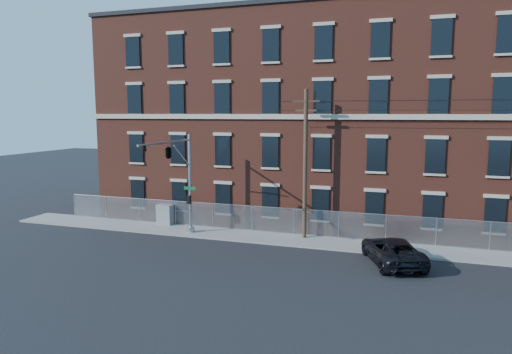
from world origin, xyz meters
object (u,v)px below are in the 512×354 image
object	(u,v)px
utility_cabinet	(165,215)
traffic_signal_mast	(174,162)
utility_pole_near	(305,162)
pickup_truck	(392,250)

from	to	relation	value
utility_cabinet	traffic_signal_mast	bearing A→B (deg)	-48.59
utility_pole_near	utility_cabinet	size ratio (longest dim) A/B	6.61
utility_pole_near	utility_cabinet	world-z (taller)	utility_pole_near
traffic_signal_mast	pickup_truck	distance (m)	14.63
traffic_signal_mast	pickup_truck	size ratio (longest dim) A/B	1.29
traffic_signal_mast	utility_pole_near	bearing A→B (deg)	23.14
traffic_signal_mast	pickup_truck	xyz separation A→B (m)	(13.87, -0.03, -4.63)
traffic_signal_mast	utility_cabinet	bearing A→B (deg)	127.48
utility_pole_near	traffic_signal_mast	bearing A→B (deg)	-156.86
utility_pole_near	pickup_truck	distance (m)	8.21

